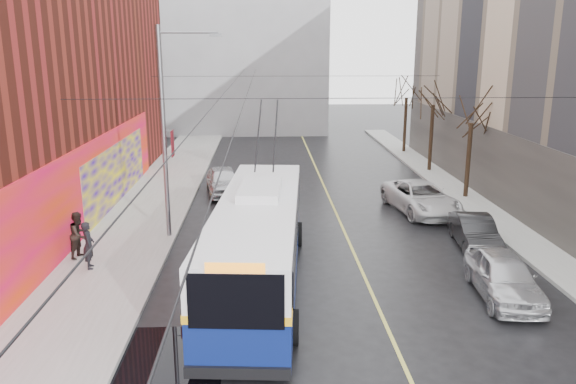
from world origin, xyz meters
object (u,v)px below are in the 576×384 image
at_px(parked_car_a, 504,276).
at_px(parked_car_c, 421,198).
at_px(following_car, 223,181).
at_px(pedestrian_a, 88,245).
at_px(streetlight_pole, 167,128).
at_px(tree_far, 407,87).
at_px(parked_car_b, 475,232).
at_px(tree_near, 472,108).
at_px(trolleybus, 258,240).
at_px(pedestrian_b, 79,235).
at_px(tree_mid, 434,93).

bearing_deg(parked_car_a, parked_car_c, 94.80).
distance_m(following_car, pedestrian_a, 12.13).
distance_m(streetlight_pole, tree_far, 25.09).
distance_m(parked_car_b, pedestrian_a, 15.39).
xyz_separation_m(tree_near, parked_car_b, (-2.37, -7.69, -4.32)).
relative_size(trolleybus, parked_car_c, 2.31).
relative_size(trolleybus, parked_car_b, 3.15).
relative_size(trolleybus, parked_car_a, 2.86).
height_order(tree_far, parked_car_c, tree_far).
xyz_separation_m(parked_car_a, pedestrian_b, (-15.12, 3.98, 0.32)).
height_order(tree_near, parked_car_b, tree_near).
distance_m(tree_near, trolleybus, 16.23).
bearing_deg(tree_far, parked_car_b, -96.24).
bearing_deg(following_car, tree_near, -15.60).
distance_m(parked_car_a, parked_car_b, 4.89).
xyz_separation_m(following_car, pedestrian_a, (-4.16, -11.39, 0.28)).
bearing_deg(tree_near, parked_car_c, -142.55).
height_order(trolleybus, parked_car_a, trolleybus).
bearing_deg(tree_mid, streetlight_pole, -139.35).
relative_size(parked_car_b, following_car, 0.90).
height_order(streetlight_pole, tree_mid, streetlight_pole).
relative_size(tree_near, following_car, 1.43).
distance_m(tree_mid, pedestrian_b, 24.38).
xyz_separation_m(tree_mid, parked_car_c, (-3.20, -9.45, -4.49)).
xyz_separation_m(streetlight_pole, trolleybus, (3.79, -5.12, -3.20)).
bearing_deg(parked_car_c, following_car, 148.39).
height_order(parked_car_a, parked_car_c, parked_car_c).
distance_m(parked_car_a, pedestrian_b, 15.64).
bearing_deg(tree_near, tree_far, 90.00).
bearing_deg(parked_car_c, streetlight_pole, -173.02).
bearing_deg(trolleybus, tree_near, 48.94).
bearing_deg(pedestrian_b, parked_car_a, -86.63).
bearing_deg(pedestrian_a, parked_car_b, -97.71).
bearing_deg(parked_car_b, following_car, 145.72).
xyz_separation_m(streetlight_pole, parked_car_b, (12.77, -1.69, -4.19)).
height_order(tree_far, parked_car_a, tree_far).
bearing_deg(tree_far, trolleybus, -114.30).
bearing_deg(parked_car_b, tree_mid, 86.82).
bearing_deg(pedestrian_b, pedestrian_a, -130.80).
height_order(streetlight_pole, pedestrian_a, streetlight_pole).
relative_size(tree_mid, pedestrian_a, 3.73).
xyz_separation_m(parked_car_c, pedestrian_b, (-15.12, -6.08, 0.31)).
xyz_separation_m(tree_mid, parked_car_a, (-3.20, -19.51, -4.50)).
relative_size(parked_car_c, following_car, 1.23).
height_order(tree_far, following_car, tree_far).
relative_size(parked_car_a, parked_car_c, 0.81).
distance_m(tree_near, parked_car_b, 9.13).
bearing_deg(following_car, trolleybus, -89.03).
distance_m(tree_mid, following_car, 15.15).
bearing_deg(trolleybus, parked_car_a, -5.16).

